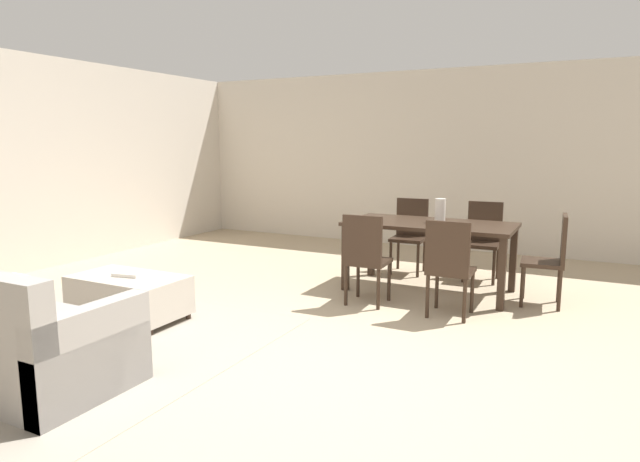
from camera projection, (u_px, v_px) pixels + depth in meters
ground_plane at (299, 365)px, 4.00m from camera, size 10.80×10.80×0.00m
wall_back at (461, 160)px, 8.18m from camera, size 9.00×0.12×2.70m
area_rug at (69, 341)px, 4.48m from camera, size 3.00×2.80×0.01m
ottoman_table at (129, 294)px, 5.01m from camera, size 1.05×0.58×0.41m
dining_table at (430, 231)px, 5.90m from camera, size 1.77×0.89×0.76m
dining_chair_near_left at (365, 254)px, 5.39m from camera, size 0.42×0.42×0.92m
dining_chair_near_right at (449, 263)px, 5.00m from camera, size 0.40×0.40×0.92m
dining_chair_far_left at (410, 231)px, 6.82m from camera, size 0.42×0.42×0.92m
dining_chair_far_right at (483, 236)px, 6.45m from camera, size 0.41×0.41×0.92m
dining_chair_head_east at (552, 255)px, 5.38m from camera, size 0.43×0.43×0.92m
vase_centerpiece at (440, 211)px, 5.87m from camera, size 0.11×0.11×0.26m
book_on_ottoman at (130, 274)px, 5.01m from camera, size 0.29×0.25×0.03m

